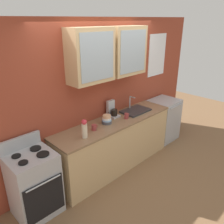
{
  "coord_description": "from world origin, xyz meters",
  "views": [
    {
      "loc": [
        -2.55,
        -2.5,
        2.54
      ],
      "look_at": [
        -0.08,
        0.0,
        1.1
      ],
      "focal_mm": 36.76,
      "sensor_mm": 36.0,
      "label": 1
    }
  ],
  "objects_px": {
    "cup_near_sink": "(126,116)",
    "dishwasher": "(163,120)",
    "sink_faucet": "(135,110)",
    "stove_range": "(34,184)",
    "coffee_maker": "(112,111)",
    "cup_near_bowls": "(94,127)",
    "vase": "(84,129)",
    "bowl_stack": "(107,120)"
  },
  "relations": [
    {
      "from": "cup_near_sink",
      "to": "vase",
      "type": "bearing_deg",
      "value": -178.06
    },
    {
      "from": "sink_faucet",
      "to": "vase",
      "type": "relative_size",
      "value": 1.87
    },
    {
      "from": "sink_faucet",
      "to": "cup_near_sink",
      "type": "bearing_deg",
      "value": -164.25
    },
    {
      "from": "coffee_maker",
      "to": "sink_faucet",
      "type": "bearing_deg",
      "value": -17.28
    },
    {
      "from": "sink_faucet",
      "to": "bowl_stack",
      "type": "bearing_deg",
      "value": -179.68
    },
    {
      "from": "dishwasher",
      "to": "coffee_maker",
      "type": "relative_size",
      "value": 3.17
    },
    {
      "from": "cup_near_bowls",
      "to": "coffee_maker",
      "type": "height_order",
      "value": "coffee_maker"
    },
    {
      "from": "sink_faucet",
      "to": "vase",
      "type": "height_order",
      "value": "vase"
    },
    {
      "from": "vase",
      "to": "coffee_maker",
      "type": "xyz_separation_m",
      "value": [
        0.84,
        0.28,
        -0.03
      ]
    },
    {
      "from": "sink_faucet",
      "to": "vase",
      "type": "bearing_deg",
      "value": -174.12
    },
    {
      "from": "vase",
      "to": "cup_near_bowls",
      "type": "relative_size",
      "value": 2.54
    },
    {
      "from": "stove_range",
      "to": "vase",
      "type": "bearing_deg",
      "value": -7.77
    },
    {
      "from": "sink_faucet",
      "to": "coffee_maker",
      "type": "distance_m",
      "value": 0.5
    },
    {
      "from": "dishwasher",
      "to": "coffee_maker",
      "type": "distance_m",
      "value": 1.53
    },
    {
      "from": "cup_near_bowls",
      "to": "coffee_maker",
      "type": "relative_size",
      "value": 0.39
    },
    {
      "from": "bowl_stack",
      "to": "cup_near_bowls",
      "type": "xyz_separation_m",
      "value": [
        -0.32,
        -0.05,
        -0.02
      ]
    },
    {
      "from": "bowl_stack",
      "to": "dishwasher",
      "type": "relative_size",
      "value": 0.18
    },
    {
      "from": "cup_near_bowls",
      "to": "dishwasher",
      "type": "height_order",
      "value": "cup_near_bowls"
    },
    {
      "from": "bowl_stack",
      "to": "cup_near_bowls",
      "type": "bearing_deg",
      "value": -171.55
    },
    {
      "from": "bowl_stack",
      "to": "cup_near_sink",
      "type": "bearing_deg",
      "value": -14.63
    },
    {
      "from": "stove_range",
      "to": "cup_near_bowls",
      "type": "bearing_deg",
      "value": -1.42
    },
    {
      "from": "dishwasher",
      "to": "coffee_maker",
      "type": "xyz_separation_m",
      "value": [
        -1.41,
        0.18,
        0.57
      ]
    },
    {
      "from": "cup_near_sink",
      "to": "dishwasher",
      "type": "relative_size",
      "value": 0.12
    },
    {
      "from": "bowl_stack",
      "to": "coffee_maker",
      "type": "height_order",
      "value": "coffee_maker"
    },
    {
      "from": "sink_faucet",
      "to": "cup_near_bowls",
      "type": "height_order",
      "value": "sink_faucet"
    },
    {
      "from": "bowl_stack",
      "to": "coffee_maker",
      "type": "relative_size",
      "value": 0.58
    },
    {
      "from": "stove_range",
      "to": "sink_faucet",
      "type": "relative_size",
      "value": 2.04
    },
    {
      "from": "stove_range",
      "to": "coffee_maker",
      "type": "xyz_separation_m",
      "value": [
        1.64,
        0.17,
        0.56
      ]
    },
    {
      "from": "cup_near_sink",
      "to": "cup_near_bowls",
      "type": "xyz_separation_m",
      "value": [
        -0.7,
        0.05,
        0.0
      ]
    },
    {
      "from": "sink_faucet",
      "to": "cup_near_bowls",
      "type": "xyz_separation_m",
      "value": [
        -1.06,
        -0.05,
        0.03
      ]
    },
    {
      "from": "stove_range",
      "to": "coffee_maker",
      "type": "height_order",
      "value": "coffee_maker"
    },
    {
      "from": "stove_range",
      "to": "cup_near_sink",
      "type": "height_order",
      "value": "stove_range"
    },
    {
      "from": "sink_faucet",
      "to": "dishwasher",
      "type": "bearing_deg",
      "value": -1.8
    },
    {
      "from": "vase",
      "to": "coffee_maker",
      "type": "relative_size",
      "value": 0.99
    },
    {
      "from": "stove_range",
      "to": "sink_faucet",
      "type": "distance_m",
      "value": 2.16
    },
    {
      "from": "vase",
      "to": "cup_near_bowls",
      "type": "bearing_deg",
      "value": 18.49
    },
    {
      "from": "stove_range",
      "to": "cup_near_sink",
      "type": "distance_m",
      "value": 1.82
    },
    {
      "from": "cup_near_bowls",
      "to": "coffee_maker",
      "type": "distance_m",
      "value": 0.63
    },
    {
      "from": "bowl_stack",
      "to": "cup_near_bowls",
      "type": "height_order",
      "value": "bowl_stack"
    },
    {
      "from": "cup_near_bowls",
      "to": "dishwasher",
      "type": "relative_size",
      "value": 0.12
    },
    {
      "from": "sink_faucet",
      "to": "dishwasher",
      "type": "xyz_separation_m",
      "value": [
        0.94,
        -0.03,
        -0.48
      ]
    },
    {
      "from": "vase",
      "to": "dishwasher",
      "type": "distance_m",
      "value": 2.33
    }
  ]
}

